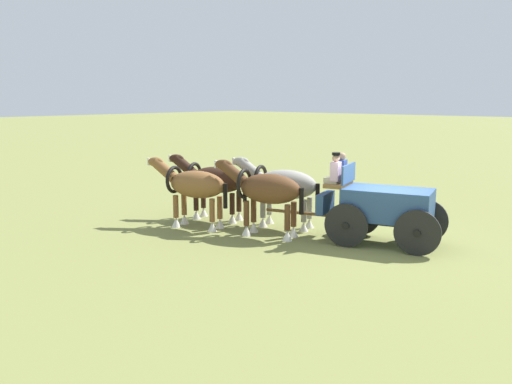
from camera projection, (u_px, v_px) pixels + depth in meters
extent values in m
plane|color=olive|center=(386.00, 244.00, 15.67)|extent=(220.00, 220.00, 0.00)
cube|color=#2D4C7A|center=(388.00, 204.00, 15.47)|extent=(2.76, 2.01, 0.91)
cube|color=brown|center=(338.00, 184.00, 16.01)|extent=(0.87, 1.37, 0.12)
cube|color=#2D4C7A|center=(325.00, 202.00, 16.29)|extent=(0.53, 1.15, 0.60)
cube|color=#2D4C7A|center=(348.00, 173.00, 15.83)|extent=(0.39, 1.24, 0.55)
cube|color=black|center=(387.00, 223.00, 15.56)|extent=(2.67, 0.87, 0.16)
cylinder|color=black|center=(346.00, 225.00, 15.27)|extent=(1.24, 0.41, 1.27)
cylinder|color=black|center=(346.00, 225.00, 15.27)|extent=(0.24, 0.23, 0.20)
cylinder|color=black|center=(360.00, 214.00, 16.70)|extent=(1.24, 0.41, 1.27)
cylinder|color=black|center=(360.00, 214.00, 16.70)|extent=(0.24, 0.23, 0.20)
cylinder|color=black|center=(417.00, 233.00, 14.43)|extent=(1.24, 0.41, 1.27)
cylinder|color=black|center=(417.00, 233.00, 14.43)|extent=(0.24, 0.23, 0.20)
cylinder|color=black|center=(426.00, 221.00, 15.86)|extent=(1.24, 0.41, 1.27)
cylinder|color=black|center=(426.00, 221.00, 15.86)|extent=(0.24, 0.23, 0.20)
cylinder|color=brown|center=(305.00, 213.00, 16.64)|extent=(2.53, 0.78, 0.10)
cube|color=#BCB293|center=(331.00, 180.00, 15.77)|extent=(0.47, 0.41, 0.16)
cube|color=silver|center=(336.00, 171.00, 15.67)|extent=(0.33, 0.41, 0.55)
sphere|color=tan|center=(336.00, 158.00, 15.60)|extent=(0.22, 0.22, 0.22)
cylinder|color=black|center=(336.00, 154.00, 15.58)|extent=(0.24, 0.24, 0.08)
cube|color=#2D2D33|center=(338.00, 178.00, 16.32)|extent=(0.47, 0.41, 0.16)
cube|color=#334C99|center=(342.00, 169.00, 16.22)|extent=(0.33, 0.41, 0.55)
sphere|color=tan|center=(342.00, 156.00, 16.15)|extent=(0.22, 0.22, 0.22)
ellipsoid|color=brown|center=(270.00, 189.00, 16.30)|extent=(2.13, 1.40, 0.92)
cylinder|color=brown|center=(246.00, 213.00, 16.50)|extent=(0.18, 0.18, 0.77)
cone|color=silver|center=(246.00, 231.00, 16.60)|extent=(0.30, 0.30, 0.33)
cylinder|color=brown|center=(254.00, 210.00, 16.95)|extent=(0.18, 0.18, 0.77)
cone|color=silver|center=(254.00, 227.00, 17.05)|extent=(0.30, 0.30, 0.33)
cylinder|color=brown|center=(287.00, 217.00, 15.92)|extent=(0.18, 0.18, 0.77)
cone|color=silver|center=(287.00, 235.00, 16.02)|extent=(0.30, 0.30, 0.33)
cylinder|color=brown|center=(294.00, 214.00, 16.37)|extent=(0.18, 0.18, 0.77)
cone|color=silver|center=(293.00, 232.00, 16.47)|extent=(0.30, 0.30, 0.33)
cylinder|color=brown|center=(234.00, 173.00, 16.76)|extent=(1.01, 0.60, 0.81)
ellipsoid|color=brown|center=(223.00, 165.00, 16.88)|extent=(0.65, 0.41, 0.32)
cube|color=silver|center=(216.00, 164.00, 17.00)|extent=(0.08, 0.11, 0.24)
torus|color=black|center=(244.00, 184.00, 16.66)|extent=(0.37, 0.95, 0.95)
cylinder|color=black|center=(301.00, 201.00, 15.92)|extent=(0.14, 0.14, 0.80)
ellipsoid|color=#9E998E|center=(286.00, 184.00, 17.47)|extent=(2.24, 1.47, 0.96)
cylinder|color=#9E998E|center=(263.00, 207.00, 17.67)|extent=(0.18, 0.18, 0.72)
cone|color=silver|center=(263.00, 222.00, 17.76)|extent=(0.30, 0.30, 0.31)
cylinder|color=#9E998E|center=(269.00, 204.00, 18.14)|extent=(0.18, 0.18, 0.72)
cone|color=silver|center=(269.00, 219.00, 18.23)|extent=(0.30, 0.30, 0.31)
cylinder|color=#9E998E|center=(304.00, 211.00, 17.06)|extent=(0.18, 0.18, 0.72)
cone|color=silver|center=(304.00, 227.00, 17.15)|extent=(0.30, 0.30, 0.31)
cylinder|color=#9E998E|center=(310.00, 208.00, 17.53)|extent=(0.18, 0.18, 0.72)
cone|color=silver|center=(309.00, 223.00, 17.62)|extent=(0.30, 0.30, 0.31)
cylinder|color=#9E998E|center=(251.00, 170.00, 17.95)|extent=(1.01, 0.60, 0.81)
ellipsoid|color=#9E998E|center=(241.00, 162.00, 18.06)|extent=(0.65, 0.41, 0.32)
cube|color=silver|center=(234.00, 161.00, 18.18)|extent=(0.08, 0.11, 0.24)
torus|color=black|center=(261.00, 179.00, 17.84)|extent=(0.38, 0.98, 0.98)
cylinder|color=black|center=(318.00, 196.00, 17.06)|extent=(0.14, 0.14, 0.80)
ellipsoid|color=brown|center=(197.00, 184.00, 17.42)|extent=(2.14, 1.39, 0.90)
cylinder|color=brown|center=(176.00, 207.00, 17.63)|extent=(0.18, 0.18, 0.74)
cone|color=silver|center=(176.00, 222.00, 17.72)|extent=(0.30, 0.30, 0.32)
cylinder|color=brown|center=(184.00, 204.00, 18.06)|extent=(0.18, 0.18, 0.74)
cone|color=silver|center=(184.00, 219.00, 18.16)|extent=(0.30, 0.30, 0.32)
cylinder|color=brown|center=(212.00, 210.00, 17.04)|extent=(0.18, 0.18, 0.74)
cone|color=silver|center=(212.00, 227.00, 17.13)|extent=(0.30, 0.30, 0.32)
cylinder|color=brown|center=(220.00, 207.00, 17.47)|extent=(0.18, 0.18, 0.74)
cone|color=silver|center=(220.00, 223.00, 17.57)|extent=(0.30, 0.30, 0.32)
cylinder|color=brown|center=(165.00, 170.00, 17.89)|extent=(1.01, 0.60, 0.81)
ellipsoid|color=brown|center=(156.00, 162.00, 18.00)|extent=(0.65, 0.41, 0.32)
cube|color=silver|center=(149.00, 162.00, 18.12)|extent=(0.08, 0.11, 0.24)
torus|color=black|center=(174.00, 180.00, 17.78)|extent=(0.36, 0.92, 0.93)
cylinder|color=black|center=(225.00, 196.00, 17.03)|extent=(0.14, 0.14, 0.80)
ellipsoid|color=#331E14|center=(217.00, 180.00, 18.58)|extent=(2.22, 1.41, 0.90)
cylinder|color=#331E14|center=(196.00, 200.00, 18.79)|extent=(0.18, 0.18, 0.72)
cone|color=silver|center=(196.00, 215.00, 18.88)|extent=(0.30, 0.30, 0.31)
cylinder|color=#331E14|center=(203.00, 198.00, 19.23)|extent=(0.18, 0.18, 0.72)
cone|color=silver|center=(204.00, 212.00, 19.32)|extent=(0.30, 0.30, 0.31)
cylinder|color=#331E14|center=(232.00, 204.00, 18.18)|extent=(0.18, 0.18, 0.72)
cone|color=silver|center=(232.00, 219.00, 18.27)|extent=(0.30, 0.30, 0.31)
cylinder|color=#331E14|center=(239.00, 201.00, 18.62)|extent=(0.18, 0.18, 0.72)
cone|color=silver|center=(239.00, 216.00, 18.71)|extent=(0.30, 0.30, 0.31)
cylinder|color=#331E14|center=(185.00, 166.00, 19.06)|extent=(1.01, 0.60, 0.81)
ellipsoid|color=#331E14|center=(177.00, 159.00, 19.17)|extent=(0.65, 0.41, 0.32)
cube|color=silver|center=(170.00, 158.00, 19.29)|extent=(0.08, 0.11, 0.24)
torus|color=black|center=(194.00, 175.00, 18.95)|extent=(0.36, 0.93, 0.93)
cylinder|color=black|center=(245.00, 191.00, 18.17)|extent=(0.14, 0.14, 0.80)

